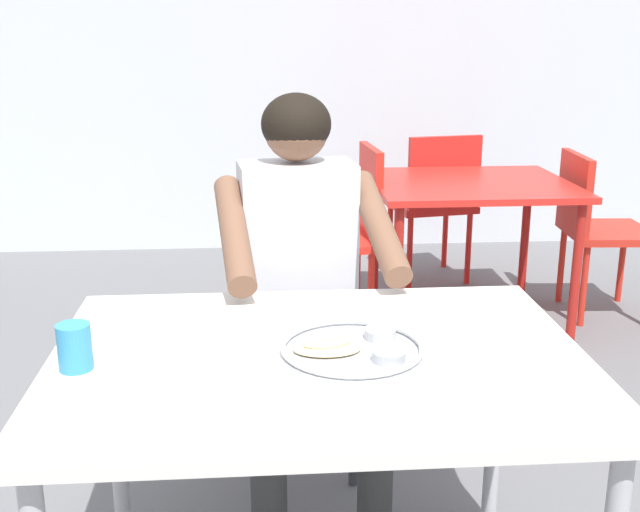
{
  "coord_description": "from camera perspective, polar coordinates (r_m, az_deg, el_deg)",
  "views": [
    {
      "loc": [
        -0.04,
        -1.53,
        1.41
      ],
      "look_at": [
        0.09,
        0.3,
        0.87
      ],
      "focal_mm": 44.2,
      "sensor_mm": 36.0,
      "label": 1
    }
  ],
  "objects": [
    {
      "name": "table_foreground",
      "position": [
        1.76,
        -0.09,
        -9.19
      ],
      "size": [
        1.17,
        0.86,
        0.72
      ],
      "color": "silver",
      "rests_on": "ground"
    },
    {
      "name": "thali_tray",
      "position": [
        1.74,
        2.45,
        -6.66
      ],
      "size": [
        0.32,
        0.32,
        0.03
      ],
      "color": "#B7BABF",
      "rests_on": "table_foreground"
    },
    {
      "name": "drinking_cup",
      "position": [
        1.72,
        -17.36,
        -6.2
      ],
      "size": [
        0.07,
        0.07,
        0.1
      ],
      "color": "#338CBF",
      "rests_on": "table_foreground"
    },
    {
      "name": "chair_foreground",
      "position": [
        2.59,
        -1.97,
        -3.92
      ],
      "size": [
        0.43,
        0.45,
        0.9
      ],
      "color": "#3F3F44",
      "rests_on": "ground"
    },
    {
      "name": "diner_foreground",
      "position": [
        2.31,
        -1.28,
        -0.69
      ],
      "size": [
        0.54,
        0.58,
        1.23
      ],
      "color": "#373737",
      "rests_on": "ground"
    },
    {
      "name": "table_background_red",
      "position": [
        3.85,
        10.84,
        4.16
      ],
      "size": [
        0.93,
        0.83,
        0.7
      ],
      "color": "red",
      "rests_on": "ground"
    },
    {
      "name": "chair_red_left",
      "position": [
        3.81,
        2.0,
        2.31
      ],
      "size": [
        0.46,
        0.45,
        0.87
      ],
      "color": "red",
      "rests_on": "ground"
    },
    {
      "name": "chair_red_right",
      "position": [
        4.13,
        19.21,
        2.4
      ],
      "size": [
        0.43,
        0.46,
        0.82
      ],
      "color": "red",
      "rests_on": "ground"
    },
    {
      "name": "chair_red_far",
      "position": [
        4.46,
        8.36,
        4.27
      ],
      "size": [
        0.5,
        0.48,
        0.85
      ],
      "color": "red",
      "rests_on": "ground"
    }
  ]
}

